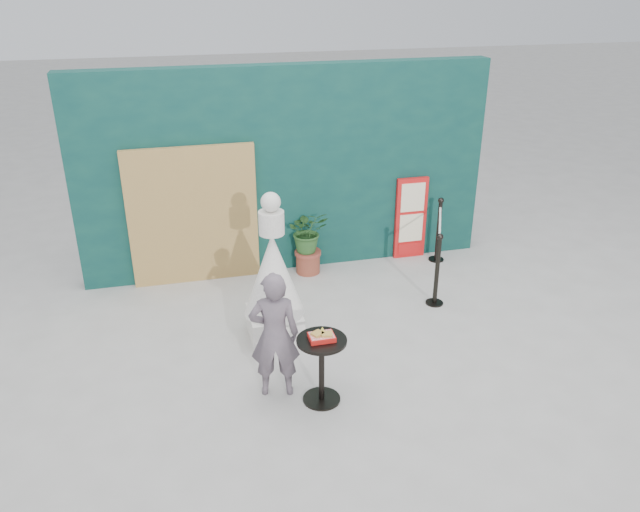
{
  "coord_description": "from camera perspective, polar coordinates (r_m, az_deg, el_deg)",
  "views": [
    {
      "loc": [
        -1.69,
        -5.45,
        4.15
      ],
      "look_at": [
        0.0,
        1.2,
        1.0
      ],
      "focal_mm": 35.0,
      "sensor_mm": 36.0,
      "label": 1
    }
  ],
  "objects": [
    {
      "name": "ground",
      "position": [
        7.06,
        2.45,
        -11.4
      ],
      "size": [
        60.0,
        60.0,
        0.0
      ],
      "primitive_type": "plane",
      "color": "#ADAAA5",
      "rests_on": "ground"
    },
    {
      "name": "back_wall",
      "position": [
        9.16,
        -3.03,
        7.81
      ],
      "size": [
        6.0,
        0.3,
        3.0
      ],
      "primitive_type": "cube",
      "color": "#0A2F2F",
      "rests_on": "ground"
    },
    {
      "name": "bamboo_fence",
      "position": [
        8.97,
        -11.51,
        3.59
      ],
      "size": [
        1.8,
        0.08,
        2.0
      ],
      "primitive_type": "cube",
      "color": "tan",
      "rests_on": "ground"
    },
    {
      "name": "woman",
      "position": [
        6.52,
        -4.18,
        -7.22
      ],
      "size": [
        0.57,
        0.43,
        1.43
      ],
      "primitive_type": "imported",
      "rotation": [
        0.0,
        0.0,
        2.96
      ],
      "color": "#645660",
      "rests_on": "ground"
    },
    {
      "name": "menu_board",
      "position": [
        9.79,
        8.3,
        3.44
      ],
      "size": [
        0.5,
        0.07,
        1.3
      ],
      "color": "red",
      "rests_on": "ground"
    },
    {
      "name": "statue",
      "position": [
        7.48,
        -4.28,
        -2.28
      ],
      "size": [
        0.74,
        0.74,
        1.88
      ],
      "color": "silver",
      "rests_on": "ground"
    },
    {
      "name": "cafe_table",
      "position": [
        6.5,
        0.15,
        -9.51
      ],
      "size": [
        0.52,
        0.52,
        0.75
      ],
      "color": "black",
      "rests_on": "ground"
    },
    {
      "name": "food_basket",
      "position": [
        6.35,
        0.17,
        -7.34
      ],
      "size": [
        0.26,
        0.19,
        0.11
      ],
      "color": "red",
      "rests_on": "cafe_table"
    },
    {
      "name": "planter",
      "position": [
        9.18,
        -1.13,
        1.77
      ],
      "size": [
        0.59,
        0.51,
        1.0
      ],
      "color": "brown",
      "rests_on": "ground"
    },
    {
      "name": "stanchion_barrier",
      "position": [
        9.12,
        10.72,
        0.59
      ],
      "size": [
        0.84,
        1.54,
        1.03
      ],
      "color": "black",
      "rests_on": "ground"
    }
  ]
}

